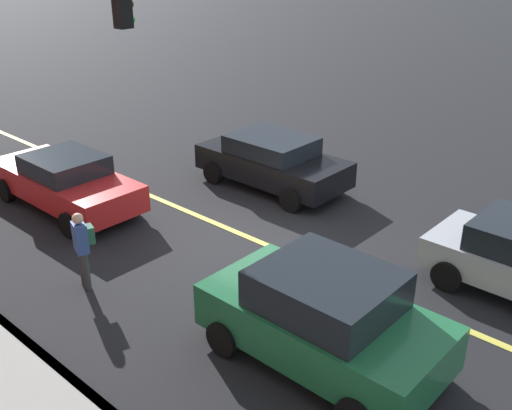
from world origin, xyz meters
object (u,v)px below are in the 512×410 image
at_px(car_black, 272,161).
at_px(car_green, 324,316).
at_px(pedestrian_with_backpack, 83,245).
at_px(traffic_light_mast, 9,77).
at_px(car_red, 65,181).

bearing_deg(car_black, car_green, 136.98).
xyz_separation_m(pedestrian_with_backpack, traffic_light_mast, (1.18, 0.29, 3.06)).
distance_m(car_green, car_black, 7.24).
bearing_deg(traffic_light_mast, pedestrian_with_backpack, -166.08).
bearing_deg(car_green, traffic_light_mast, 14.85).
distance_m(car_red, pedestrian_with_backpack, 3.95).
bearing_deg(pedestrian_with_backpack, car_black, -84.48).
bearing_deg(car_black, pedestrian_with_backpack, 95.52).
height_order(car_black, car_red, car_black).
distance_m(pedestrian_with_backpack, traffic_light_mast, 3.29).
bearing_deg(car_green, pedestrian_with_backpack, 15.08).
bearing_deg(traffic_light_mast, car_green, -165.15).
bearing_deg(traffic_light_mast, car_red, -41.21).
bearing_deg(pedestrian_with_backpack, car_red, -26.55).
distance_m(car_green, traffic_light_mast, 6.84).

